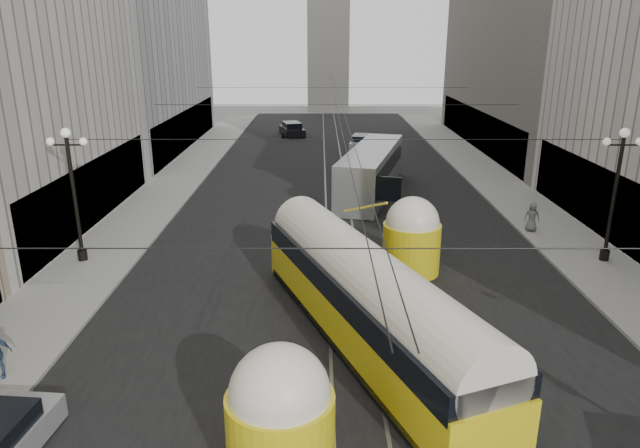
{
  "coord_description": "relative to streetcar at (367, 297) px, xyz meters",
  "views": [
    {
      "loc": [
        -1.1,
        -7.65,
        10.38
      ],
      "look_at": [
        -1.12,
        12.46,
        3.79
      ],
      "focal_mm": 32.0,
      "sensor_mm": 36.0,
      "label": 1
    }
  ],
  "objects": [
    {
      "name": "road",
      "position": [
        -0.5,
        22.13,
        -1.78
      ],
      "size": [
        20.0,
        85.0,
        0.02
      ],
      "primitive_type": "cube",
      "color": "black",
      "rests_on": "ground"
    },
    {
      "name": "pedestrian_sidewalk_right",
      "position": [
        10.08,
        11.99,
        -0.81
      ],
      "size": [
        0.92,
        0.73,
        1.64
      ],
      "primitive_type": "imported",
      "rotation": [
        0.0,
        0.0,
        2.81
      ],
      "color": "slate",
      "rests_on": "sidewalk_right"
    },
    {
      "name": "sedan_white_far",
      "position": [
        2.35,
        37.36,
        -1.16
      ],
      "size": [
        2.58,
        4.61,
        1.37
      ],
      "color": "silver",
      "rests_on": "ground"
    },
    {
      "name": "catenary",
      "position": [
        -0.38,
        21.12,
        4.1
      ],
      "size": [
        25.0,
        72.0,
        0.23
      ],
      "color": "black",
      "rests_on": "ground"
    },
    {
      "name": "sidewalk_right",
      "position": [
        11.5,
        25.63,
        -1.71
      ],
      "size": [
        4.0,
        72.0,
        0.15
      ],
      "primitive_type": "cube",
      "color": "gray",
      "rests_on": "ground"
    },
    {
      "name": "lamppost_right_mid",
      "position": [
        12.1,
        7.63,
        1.96
      ],
      "size": [
        1.86,
        0.44,
        6.37
      ],
      "color": "black",
      "rests_on": "sidewalk_right"
    },
    {
      "name": "sedan_dark_far",
      "position": [
        -4.77,
        45.21,
        -1.1
      ],
      "size": [
        3.18,
        5.11,
        1.5
      ],
      "color": "black",
      "rests_on": "ground"
    },
    {
      "name": "rail_left",
      "position": [
        -1.25,
        22.13,
        -1.78
      ],
      "size": [
        0.12,
        85.0,
        0.04
      ],
      "primitive_type": "cube",
      "color": "gray",
      "rests_on": "ground"
    },
    {
      "name": "distant_tower",
      "position": [
        -0.5,
        69.63,
        13.18
      ],
      "size": [
        6.0,
        6.0,
        31.36
      ],
      "color": "#B2AFA8",
      "rests_on": "ground"
    },
    {
      "name": "streetcar",
      "position": [
        0.0,
        0.0,
        0.0
      ],
      "size": [
        7.77,
        15.66,
        3.65
      ],
      "color": "yellow",
      "rests_on": "ground"
    },
    {
      "name": "lamppost_left_mid",
      "position": [
        -13.1,
        7.63,
        1.96
      ],
      "size": [
        1.86,
        0.44,
        6.37
      ],
      "color": "black",
      "rests_on": "sidewalk_left"
    },
    {
      "name": "city_bus",
      "position": [
        1.91,
        20.47,
        -0.04
      ],
      "size": [
        5.71,
        12.97,
        3.19
      ],
      "color": "#A8ABAD",
      "rests_on": "ground"
    },
    {
      "name": "sidewalk_left",
      "position": [
        -12.5,
        25.63,
        -1.71
      ],
      "size": [
        4.0,
        72.0,
        0.15
      ],
      "primitive_type": "cube",
      "color": "gray",
      "rests_on": "ground"
    },
    {
      "name": "rail_right",
      "position": [
        0.25,
        22.13,
        -1.78
      ],
      "size": [
        0.12,
        85.0,
        0.04
      ],
      "primitive_type": "cube",
      "color": "gray",
      "rests_on": "ground"
    }
  ]
}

